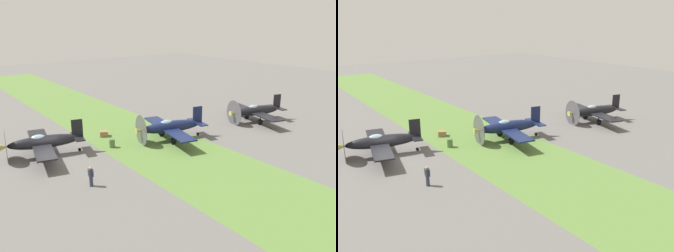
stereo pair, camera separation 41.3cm
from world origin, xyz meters
The scene contains 8 objects.
ground_plane centered at (0.00, 0.00, 0.00)m, with size 160.00×160.00×0.00m, color #605E5B.
grass_verge centered at (0.00, -10.74, 0.00)m, with size 120.00×11.00×0.01m, color #567A38.
airplane_lead centered at (1.91, 0.01, 1.50)m, with size 10.09×8.06×3.57m.
airplane_wingman centered at (-1.55, -13.14, 1.54)m, with size 10.40×8.30×3.68m.
airplane_trail centered at (-2.31, -26.78, 1.49)m, with size 10.06×8.05×3.57m.
ground_crew_chief centered at (-7.15, -0.75, 0.91)m, with size 0.60×0.38×1.73m.
fuel_drum centered at (0.14, -6.63, 0.45)m, with size 0.60×0.60×0.90m, color #476633.
supply_crate centered at (4.06, -7.70, 0.32)m, with size 0.90×0.90×0.64m, color olive.
Camera 2 is at (-33.05, 10.27, 13.31)m, focal length 39.01 mm.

